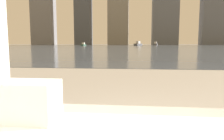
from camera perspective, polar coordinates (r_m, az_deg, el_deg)
towel_stack at (r=0.97m, az=-21.89°, el=-7.46°), size 0.27×0.17×0.16m
harbor_water at (r=61.93m, az=5.95°, el=6.23°), size 180.00×110.00×0.01m
harbor_boat_0 at (r=67.84m, az=-7.47°, el=6.57°), size 1.18×2.77×1.01m
harbor_boat_3 at (r=83.30m, az=11.29°, el=6.66°), size 1.95×3.89×1.40m
harbor_boat_4 at (r=74.78m, az=6.83°, el=6.75°), size 2.97×4.14×1.48m
skyline_tower_3 at (r=120.46m, az=13.75°, el=16.05°), size 12.94×9.86×40.27m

